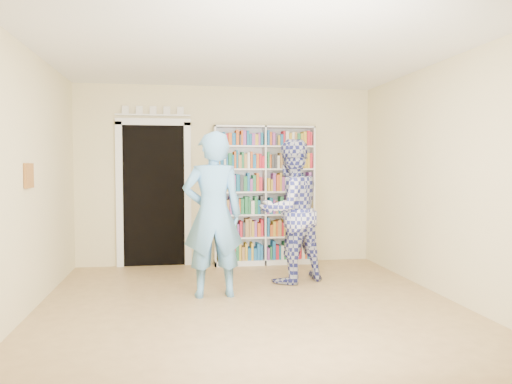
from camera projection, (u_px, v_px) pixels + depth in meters
floor at (251, 309)px, 5.23m from camera, size 5.00×5.00×0.00m
ceiling at (251, 48)px, 5.09m from camera, size 5.00×5.00×0.00m
wall_back at (227, 176)px, 7.62m from camera, size 4.50×0.00×4.50m
wall_left at (21, 181)px, 4.80m from camera, size 0.00×5.00×5.00m
wall_right at (452, 179)px, 5.51m from camera, size 0.00×5.00×5.00m
bookshelf at (264, 195)px, 7.57m from camera, size 1.52×0.29×2.10m
doorway at (154, 187)px, 7.44m from camera, size 1.10×0.08×2.43m
wall_art at (29, 176)px, 5.00m from camera, size 0.03×0.25×0.25m
man_blue at (213, 215)px, 5.68m from camera, size 0.71×0.49×1.88m
man_plaid at (290, 211)px, 6.40m from camera, size 1.10×1.00×1.84m
paper_sheet at (301, 211)px, 6.23m from camera, size 0.20×0.04×0.28m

